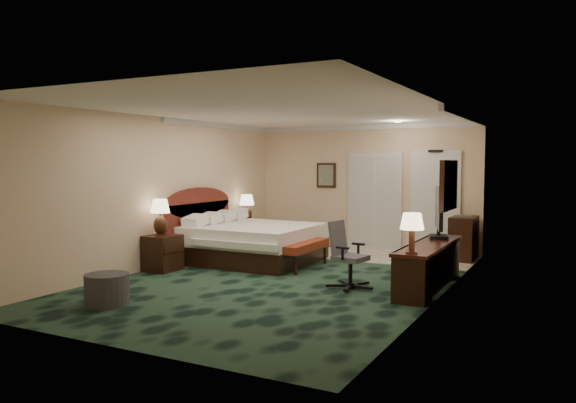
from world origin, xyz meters
The scene contains 25 objects.
floor centered at (0.00, 0.00, 0.00)m, with size 5.00×7.50×0.00m, color black.
ceiling centered at (0.00, 0.00, 2.70)m, with size 5.00×7.50×0.00m, color white.
wall_back centered at (0.00, 3.75, 1.35)m, with size 5.00×0.00×2.70m, color beige.
wall_front centered at (0.00, -3.75, 1.35)m, with size 5.00×0.00×2.70m, color beige.
wall_left centered at (-2.50, 0.00, 1.35)m, with size 0.00×7.50×2.70m, color beige.
wall_right centered at (2.50, 0.00, 1.35)m, with size 0.00×7.50×2.70m, color beige.
crown_molding centered at (0.00, 0.00, 2.65)m, with size 5.00×7.50×0.10m, color silver, non-canonical shape.
tile_patch centered at (0.90, 2.90, 0.01)m, with size 3.20×1.70×0.01m, color beige.
headboard centered at (-2.44, 1.00, 0.70)m, with size 0.12×2.00×1.40m, color #4C170D, non-canonical shape.
entry_door centered at (1.55, 3.72, 1.05)m, with size 1.02×0.06×2.18m, color silver.
closet_doors centered at (0.25, 3.71, 1.05)m, with size 1.20×0.06×2.10m, color beige.
wall_art centered at (-0.90, 3.71, 1.60)m, with size 0.45×0.06×0.55m, color #47655A.
wall_mirror centered at (2.46, 0.60, 1.55)m, with size 0.05×0.95×0.75m, color white.
bed centered at (-1.29, 1.20, 0.35)m, with size 2.21×2.05×0.70m, color white.
nightstand_near centered at (-2.23, -0.33, 0.31)m, with size 0.50×0.57×0.62m, color black.
nightstand_far centered at (-2.25, 2.43, 0.29)m, with size 0.46×0.53×0.58m, color black.
lamp_near centered at (-2.25, -0.35, 0.94)m, with size 0.33×0.33×0.63m, color black, non-canonical shape.
lamp_far centered at (-2.25, 2.48, 0.88)m, with size 0.33×0.33×0.61m, color black, non-canonical shape.
bed_bench centered at (-0.19, 1.01, 0.24)m, with size 0.48×1.40×0.47m, color maroon.
ottoman centered at (-1.32, -2.52, 0.21)m, with size 0.58×0.58×0.41m, color #353535.
desk centered at (2.23, 0.43, 0.34)m, with size 0.51×2.35×0.68m, color black.
tv centered at (2.21, 1.10, 1.09)m, with size 0.09×1.04×0.81m, color black.
desk_lamp centered at (2.24, -0.61, 0.95)m, with size 0.32×0.32×0.55m, color black, non-canonical shape.
desk_chair centered at (1.19, -0.11, 0.51)m, with size 0.59×0.55×1.01m, color #4A4A58, non-canonical shape.
minibar centered at (2.23, 3.20, 0.42)m, with size 0.45×0.80×0.85m, color black.
Camera 1 is at (4.21, -7.90, 1.89)m, focal length 35.00 mm.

